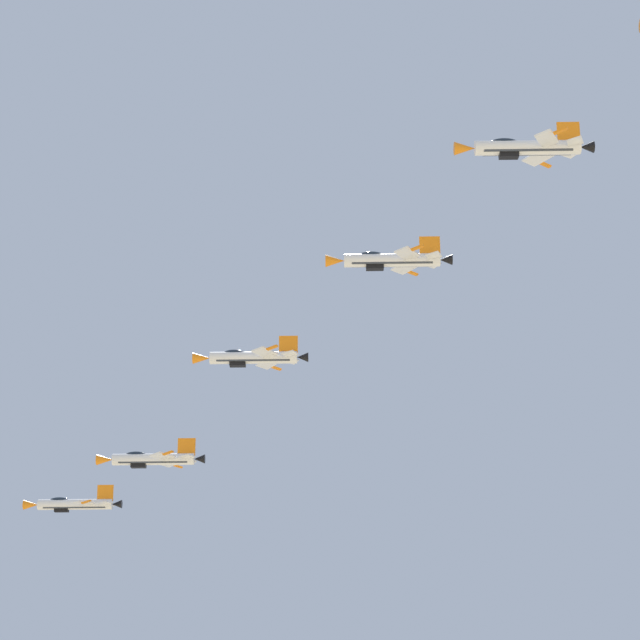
# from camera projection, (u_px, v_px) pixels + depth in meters

# --- Properties ---
(fighter_jet_lead) EXTENTS (15.94, 9.48, 5.32)m
(fighter_jet_lead) POSITION_uv_depth(u_px,v_px,m) (73.00, 504.00, 176.33)
(fighter_jet_lead) COLOR white
(fighter_jet_left_wing) EXTENTS (15.94, 9.75, 5.12)m
(fighter_jet_left_wing) POSITION_uv_depth(u_px,v_px,m) (152.00, 459.00, 159.79)
(fighter_jet_left_wing) COLOR white
(fighter_jet_right_wing) EXTENTS (15.94, 9.77, 5.10)m
(fighter_jet_right_wing) POSITION_uv_depth(u_px,v_px,m) (251.00, 358.00, 149.85)
(fighter_jet_right_wing) COLOR white
(fighter_jet_left_outer) EXTENTS (15.94, 9.57, 5.26)m
(fighter_jet_left_outer) POSITION_uv_depth(u_px,v_px,m) (390.00, 260.00, 136.63)
(fighter_jet_left_outer) COLOR white
(fighter_jet_right_outer) EXTENTS (15.94, 9.44, 5.35)m
(fighter_jet_right_outer) POSITION_uv_depth(u_px,v_px,m) (525.00, 148.00, 124.30)
(fighter_jet_right_outer) COLOR white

